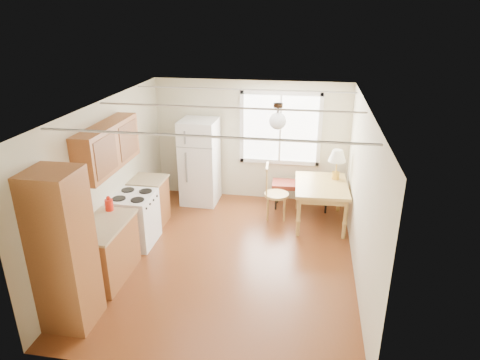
% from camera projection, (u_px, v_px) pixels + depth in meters
% --- Properties ---
extents(room_shell, '(4.60, 5.60, 2.62)m').
position_uv_depth(room_shell, '(228.00, 187.00, 6.59)').
color(room_shell, '#512510').
rests_on(room_shell, ground).
extents(kitchen_run, '(0.65, 3.40, 2.20)m').
position_uv_depth(kitchen_run, '(108.00, 221.00, 6.42)').
color(kitchen_run, brown).
rests_on(kitchen_run, ground).
extents(window_unit, '(1.64, 0.05, 1.51)m').
position_uv_depth(window_unit, '(280.00, 129.00, 8.65)').
color(window_unit, white).
rests_on(window_unit, room_shell).
extents(pendant_light, '(0.26, 0.26, 0.40)m').
position_uv_depth(pendant_light, '(278.00, 120.00, 6.48)').
color(pendant_light, black).
rests_on(pendant_light, room_shell).
extents(refrigerator, '(0.74, 0.76, 1.76)m').
position_uv_depth(refrigerator, '(200.00, 162.00, 8.78)').
color(refrigerator, white).
rests_on(refrigerator, ground).
extents(bench, '(1.20, 0.49, 0.55)m').
position_uv_depth(bench, '(302.00, 186.00, 8.61)').
color(bench, maroon).
rests_on(bench, ground).
extents(dining_table, '(1.01, 1.31, 0.79)m').
position_uv_depth(dining_table, '(321.00, 189.00, 7.93)').
color(dining_table, '#AA8641').
rests_on(dining_table, ground).
extents(chair, '(0.47, 0.47, 1.07)m').
position_uv_depth(chair, '(271.00, 188.00, 8.17)').
color(chair, '#AA8641').
rests_on(chair, ground).
extents(table_lamp, '(0.33, 0.33, 0.58)m').
position_uv_depth(table_lamp, '(337.00, 158.00, 7.99)').
color(table_lamp, gold).
rests_on(table_lamp, dining_table).
extents(coffee_maker, '(0.25, 0.29, 0.38)m').
position_uv_depth(coffee_maker, '(84.00, 231.00, 5.72)').
color(coffee_maker, black).
rests_on(coffee_maker, kitchen_run).
extents(kettle, '(0.13, 0.13, 0.24)m').
position_uv_depth(kettle, '(109.00, 204.00, 6.59)').
color(kettle, red).
rests_on(kettle, kitchen_run).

